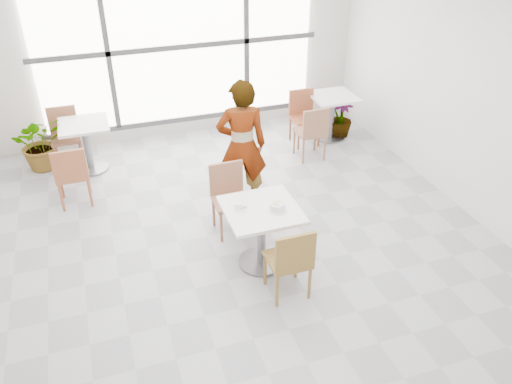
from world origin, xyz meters
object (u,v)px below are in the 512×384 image
object	(u,v)px
person	(242,146)
bg_chair_left_far	(65,132)
chair_near	(291,259)
chair_far	(229,193)
bg_table_right	(332,111)
plant_left	(40,143)
oatmeal_bowl	(277,206)
main_table	(261,226)
bg_chair_right_far	(303,113)
coffee_cup	(239,206)
plant_right	(341,117)
bg_chair_right_near	(313,130)
bg_chair_left_near	(71,173)
bg_table_left	(86,140)

from	to	relation	value
person	bg_chair_left_far	bearing A→B (deg)	-33.10
chair_near	chair_far	world-z (taller)	same
bg_table_right	bg_chair_left_far	bearing A→B (deg)	172.79
chair_far	plant_left	bearing A→B (deg)	132.79
oatmeal_bowl	main_table	bearing A→B (deg)	152.83
bg_chair_left_far	bg_chair_right_far	bearing A→B (deg)	-7.71
oatmeal_bowl	plant_left	bearing A→B (deg)	127.47
coffee_cup	bg_chair_left_far	world-z (taller)	bg_chair_left_far
chair_near	plant_left	xyz separation A→B (m)	(-2.46, 3.81, -0.08)
plant_right	coffee_cup	bearing A→B (deg)	-134.32
bg_chair_right_near	bg_chair_left_far	bearing A→B (deg)	-17.71
oatmeal_bowl	plant_left	xyz separation A→B (m)	(-2.51, 3.27, -0.38)
coffee_cup	bg_chair_right_far	size ratio (longest dim) A/B	0.18
bg_chair_right_near	coffee_cup	bearing A→B (deg)	48.72
bg_chair_left_near	oatmeal_bowl	bearing A→B (deg)	135.97
bg_chair_right_near	bg_chair_right_far	world-z (taller)	same
main_table	chair_near	distance (m)	0.63
person	bg_chair_right_near	distance (m)	1.70
bg_table_left	main_table	bearing A→B (deg)	-59.70
chair_near	main_table	bearing A→B (deg)	-80.60
oatmeal_bowl	plant_left	distance (m)	4.14
coffee_cup	main_table	bearing A→B (deg)	-18.57
bg_chair_left_near	bg_chair_left_far	xyz separation A→B (m)	(-0.05, 1.33, 0.00)
oatmeal_bowl	person	xyz separation A→B (m)	(0.02, 1.32, 0.08)
chair_far	coffee_cup	size ratio (longest dim) A/B	5.47
bg_table_left	oatmeal_bowl	bearing A→B (deg)	-58.22
main_table	bg_chair_right_near	size ratio (longest dim) A/B	0.92
bg_chair_right_near	bg_chair_right_far	bearing A→B (deg)	-100.88
person	plant_left	world-z (taller)	person
chair_far	bg_chair_left_far	size ratio (longest dim) A/B	1.00
bg_chair_left_near	bg_chair_right_far	size ratio (longest dim) A/B	1.00
plant_left	plant_right	xyz separation A→B (m)	(4.73, -0.45, -0.07)
oatmeal_bowl	plant_right	distance (m)	3.62
chair_near	coffee_cup	world-z (taller)	chair_near
coffee_cup	bg_chair_left_far	xyz separation A→B (m)	(-1.76, 3.20, -0.28)
bg_table_right	plant_left	bearing A→B (deg)	174.34
bg_table_left	coffee_cup	bearing A→B (deg)	-62.56
bg_table_right	plant_left	world-z (taller)	plant_left
chair_near	plant_right	world-z (taller)	chair_near
coffee_cup	bg_table_left	size ratio (longest dim) A/B	0.21
plant_right	oatmeal_bowl	bearing A→B (deg)	-128.24
chair_near	bg_table_left	bearing A→B (deg)	-62.92
bg_chair_right_far	bg_table_right	bearing A→B (deg)	-3.51
bg_table_right	bg_chair_right_near	size ratio (longest dim) A/B	0.86
bg_chair_left_far	coffee_cup	bearing A→B (deg)	-61.11
bg_chair_left_near	plant_right	bearing A→B (deg)	-169.51
chair_far	person	xyz separation A→B (m)	(0.31, 0.45, 0.38)
person	main_table	bearing A→B (deg)	92.15
person	bg_chair_left_far	size ratio (longest dim) A/B	2.02
plant_right	plant_left	bearing A→B (deg)	174.56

